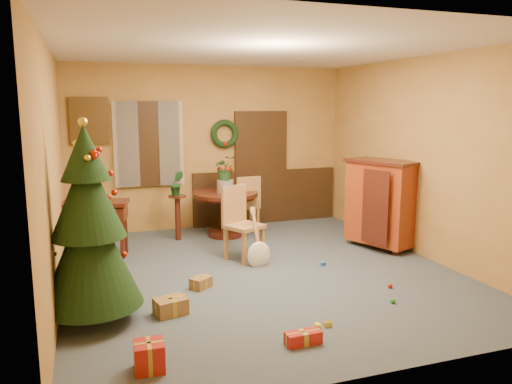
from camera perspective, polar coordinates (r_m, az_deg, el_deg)
name	(u,v)px	position (r m, az deg, el deg)	size (l,w,h in m)	color
room_envelope	(222,166)	(9.10, -3.88, 2.99)	(5.50, 5.50, 5.50)	#36424F
dining_table	(225,205)	(8.46, -3.52, -1.54)	(1.11, 1.11, 0.76)	black
urn	(225,186)	(8.40, -3.54, 0.69)	(0.28, 0.28, 0.21)	slate
centerpiece_plant	(225,168)	(8.36, -3.56, 2.79)	(0.37, 0.32, 0.41)	#1E4C23
chair_near	(240,220)	(7.20, -1.84, -3.24)	(0.62, 0.62, 1.06)	#A17340
chair_far	(246,202)	(8.67, -1.13, -1.20)	(0.46, 0.46, 1.01)	#A17340
guitar	(259,239)	(6.89, 0.32, -5.35)	(0.33, 0.16, 0.79)	beige
plant_stand	(178,212)	(8.31, -8.95, -2.31)	(0.29, 0.29, 0.75)	black
stand_plant	(177,183)	(8.23, -9.04, 1.01)	(0.23, 0.18, 0.41)	#19471E
christmas_tree	(89,228)	(5.27, -18.55, -3.92)	(1.01, 1.01, 2.09)	#382111
writing_desk	(95,215)	(7.64, -17.90, -2.54)	(1.01, 0.66, 0.83)	black
sideboard	(381,201)	(7.95, 14.11, -1.03)	(0.92, 1.21, 1.38)	#631E0B
gift_a	(171,306)	(5.53, -9.72, -12.75)	(0.37, 0.31, 0.18)	brown
gift_b	(149,356)	(4.49, -12.11, -17.89)	(0.25, 0.25, 0.25)	#A41C15
gift_c	(201,283)	(6.22, -6.31, -10.25)	(0.30, 0.29, 0.14)	brown
gift_d	(303,338)	(4.87, 5.41, -16.25)	(0.35, 0.15, 0.12)	#A41C15
toy_a	(323,264)	(7.07, 7.63, -8.16)	(0.08, 0.05, 0.05)	blue
toy_b	(393,301)	(5.95, 15.36, -11.91)	(0.06, 0.06, 0.06)	#258825
toy_c	(317,326)	(5.20, 7.03, -14.95)	(0.08, 0.05, 0.05)	yellow
toy_d	(390,286)	(6.40, 15.08, -10.31)	(0.06, 0.06, 0.06)	#A81E0B
toy_e	(328,324)	(5.25, 8.19, -14.72)	(0.08, 0.05, 0.05)	gold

